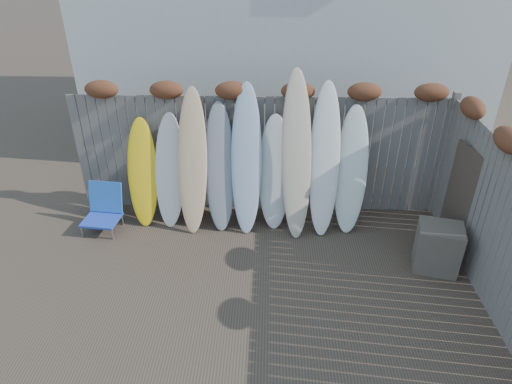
{
  "coord_description": "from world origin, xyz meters",
  "views": [
    {
      "loc": [
        0.17,
        -4.37,
        4.23
      ],
      "look_at": [
        0.0,
        1.2,
        1.0
      ],
      "focal_mm": 32.0,
      "sensor_mm": 36.0,
      "label": 1
    }
  ],
  "objects_px": {
    "beach_chair": "(104,208)",
    "surfboard_0": "(143,173)",
    "wooden_crate": "(438,248)",
    "lattice_panel": "(467,208)"
  },
  "relations": [
    {
      "from": "beach_chair",
      "to": "surfboard_0",
      "type": "bearing_deg",
      "value": 23.17
    },
    {
      "from": "beach_chair",
      "to": "wooden_crate",
      "type": "xyz_separation_m",
      "value": [
        5.03,
        -0.89,
        0.01
      ]
    },
    {
      "from": "wooden_crate",
      "to": "lattice_panel",
      "type": "relative_size",
      "value": 0.42
    },
    {
      "from": "beach_chair",
      "to": "wooden_crate",
      "type": "bearing_deg",
      "value": -10.03
    },
    {
      "from": "wooden_crate",
      "to": "lattice_panel",
      "type": "distance_m",
      "value": 0.71
    },
    {
      "from": "beach_chair",
      "to": "lattice_panel",
      "type": "relative_size",
      "value": 0.45
    },
    {
      "from": "lattice_panel",
      "to": "surfboard_0",
      "type": "height_order",
      "value": "surfboard_0"
    },
    {
      "from": "lattice_panel",
      "to": "surfboard_0",
      "type": "xyz_separation_m",
      "value": [
        -4.83,
        0.84,
        0.04
      ]
    },
    {
      "from": "beach_chair",
      "to": "wooden_crate",
      "type": "distance_m",
      "value": 5.11
    },
    {
      "from": "beach_chair",
      "to": "surfboard_0",
      "type": "distance_m",
      "value": 0.86
    }
  ]
}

